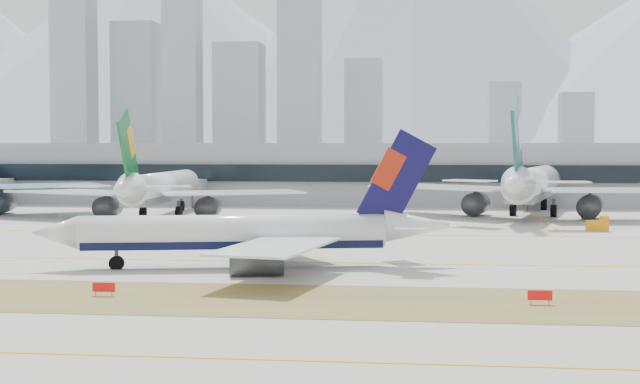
# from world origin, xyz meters

# --- Properties ---
(ground) EXTENTS (3000.00, 3000.00, 0.00)m
(ground) POSITION_xyz_m (0.00, 0.00, 0.00)
(ground) COLOR #A09E96
(ground) RESTS_ON ground
(apron_markings) EXTENTS (360.00, 122.22, 0.06)m
(apron_markings) POSITION_xyz_m (0.00, -53.95, 0.02)
(apron_markings) COLOR brown
(apron_markings) RESTS_ON ground
(taxiing_airliner) EXTENTS (49.12, 42.14, 16.61)m
(taxiing_airliner) POSITION_xyz_m (-8.21, -10.50, 4.01)
(taxiing_airliner) COLOR white
(taxiing_airliner) RESTS_ON ground
(widebody_eva) EXTENTS (60.09, 58.70, 21.42)m
(widebody_eva) POSITION_xyz_m (-39.89, 58.82, 5.69)
(widebody_eva) COLOR white
(widebody_eva) RESTS_ON ground
(widebody_cathay) EXTENTS (64.65, 64.46, 23.74)m
(widebody_cathay) POSITION_xyz_m (34.46, 69.95, 6.31)
(widebody_cathay) COLOR white
(widebody_cathay) RESTS_ON ground
(terminal) EXTENTS (280.00, 43.10, 15.00)m
(terminal) POSITION_xyz_m (0.00, 114.84, 7.50)
(terminal) COLOR gray
(terminal) RESTS_ON ground
(hold_sign_left) EXTENTS (2.20, 0.15, 1.35)m
(hold_sign_left) POSITION_xyz_m (-18.14, -32.00, 0.88)
(hold_sign_left) COLOR red
(hold_sign_left) RESTS_ON ground
(hold_sign_right) EXTENTS (2.20, 0.15, 1.35)m
(hold_sign_right) POSITION_xyz_m (22.70, -32.00, 0.88)
(hold_sign_right) COLOR red
(hold_sign_right) RESTS_ON ground
(gse_c) EXTENTS (3.55, 2.00, 2.60)m
(gse_c) POSITION_xyz_m (41.70, 40.22, 1.05)
(gse_c) COLOR orange
(gse_c) RESTS_ON ground
(gse_b) EXTENTS (3.55, 2.00, 2.60)m
(gse_b) POSITION_xyz_m (-16.14, 35.62, 1.05)
(gse_b) COLOR orange
(gse_b) RESTS_ON ground
(city_skyline) EXTENTS (342.00, 49.80, 140.00)m
(city_skyline) POSITION_xyz_m (-106.76, 453.42, 49.80)
(city_skyline) COLOR #8A939D
(city_skyline) RESTS_ON ground
(mountain_ridge) EXTENTS (2830.00, 1120.00, 470.00)m
(mountain_ridge) POSITION_xyz_m (33.00, 1404.14, 181.85)
(mountain_ridge) COLOR #9EA8B7
(mountain_ridge) RESTS_ON ground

